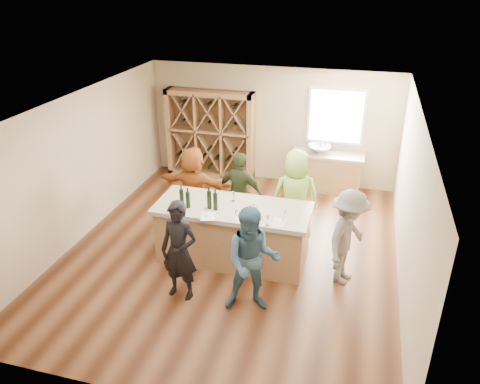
% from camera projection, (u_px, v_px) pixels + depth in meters
% --- Properties ---
extents(floor, '(6.00, 7.00, 0.10)m').
position_uv_depth(floor, '(232.00, 253.00, 8.87)').
color(floor, '#57311B').
rests_on(floor, ground).
extents(ceiling, '(6.00, 7.00, 0.10)m').
position_uv_depth(ceiling, '(231.00, 103.00, 7.62)').
color(ceiling, white).
rests_on(ceiling, ground).
extents(wall_back, '(6.00, 0.10, 2.80)m').
position_uv_depth(wall_back, '(272.00, 125.00, 11.33)').
color(wall_back, tan).
rests_on(wall_back, ground).
extents(wall_front, '(6.00, 0.10, 2.80)m').
position_uv_depth(wall_front, '(142.00, 312.00, 5.16)').
color(wall_front, tan).
rests_on(wall_front, ground).
extents(wall_left, '(0.10, 7.00, 2.80)m').
position_uv_depth(wall_left, '(79.00, 166.00, 8.97)').
color(wall_left, tan).
rests_on(wall_left, ground).
extents(wall_right, '(0.10, 7.00, 2.80)m').
position_uv_depth(wall_right, '(413.00, 204.00, 7.52)').
color(wall_right, tan).
rests_on(wall_right, ground).
extents(window_frame, '(1.30, 0.06, 1.30)m').
position_uv_depth(window_frame, '(336.00, 116.00, 10.76)').
color(window_frame, white).
rests_on(window_frame, wall_back).
extents(window_pane, '(1.18, 0.01, 1.18)m').
position_uv_depth(window_pane, '(336.00, 117.00, 10.72)').
color(window_pane, white).
rests_on(window_pane, wall_back).
extents(wine_rack, '(2.20, 0.45, 2.20)m').
position_uv_depth(wine_rack, '(210.00, 135.00, 11.58)').
color(wine_rack, '#956E47').
rests_on(wine_rack, floor).
extents(back_counter_base, '(1.60, 0.58, 0.86)m').
position_uv_depth(back_counter_base, '(326.00, 173.00, 11.12)').
color(back_counter_base, '#956E47').
rests_on(back_counter_base, floor).
extents(back_counter_top, '(1.70, 0.62, 0.06)m').
position_uv_depth(back_counter_top, '(327.00, 155.00, 10.92)').
color(back_counter_top, '#ACA08D').
rests_on(back_counter_top, back_counter_base).
extents(sink, '(0.54, 0.54, 0.19)m').
position_uv_depth(sink, '(319.00, 149.00, 10.91)').
color(sink, silver).
rests_on(sink, back_counter_top).
extents(faucet, '(0.02, 0.02, 0.30)m').
position_uv_depth(faucet, '(320.00, 144.00, 11.04)').
color(faucet, silver).
rests_on(faucet, back_counter_top).
extents(tasting_counter_base, '(2.60, 1.00, 1.00)m').
position_uv_depth(tasting_counter_base, '(233.00, 235.00, 8.39)').
color(tasting_counter_base, '#956E47').
rests_on(tasting_counter_base, floor).
extents(tasting_counter_top, '(2.72, 1.12, 0.08)m').
position_uv_depth(tasting_counter_top, '(233.00, 208.00, 8.16)').
color(tasting_counter_top, '#ACA08D').
rests_on(tasting_counter_top, tasting_counter_base).
extents(wine_bottle_a, '(0.09, 0.09, 0.30)m').
position_uv_depth(wine_bottle_a, '(182.00, 198.00, 8.11)').
color(wine_bottle_a, black).
rests_on(wine_bottle_a, tasting_counter_top).
extents(wine_bottle_b, '(0.08, 0.08, 0.29)m').
position_uv_depth(wine_bottle_b, '(188.00, 200.00, 8.04)').
color(wine_bottle_b, black).
rests_on(wine_bottle_b, tasting_counter_top).
extents(wine_bottle_d, '(0.10, 0.10, 0.32)m').
position_uv_depth(wine_bottle_d, '(209.00, 200.00, 8.01)').
color(wine_bottle_d, black).
rests_on(wine_bottle_d, tasting_counter_top).
extents(wine_bottle_e, '(0.08, 0.08, 0.31)m').
position_uv_depth(wine_bottle_e, '(215.00, 202.00, 7.97)').
color(wine_bottle_e, black).
rests_on(wine_bottle_e, tasting_counter_top).
extents(wine_glass_a, '(0.07, 0.07, 0.17)m').
position_uv_depth(wine_glass_a, '(206.00, 212.00, 7.78)').
color(wine_glass_a, white).
rests_on(wine_glass_a, tasting_counter_top).
extents(wine_glass_b, '(0.10, 0.10, 0.20)m').
position_uv_depth(wine_glass_b, '(235.00, 215.00, 7.65)').
color(wine_glass_b, white).
rests_on(wine_glass_b, tasting_counter_top).
extents(wine_glass_c, '(0.09, 0.09, 0.18)m').
position_uv_depth(wine_glass_c, '(267.00, 221.00, 7.50)').
color(wine_glass_c, white).
rests_on(wine_glass_c, tasting_counter_top).
extents(wine_glass_d, '(0.07, 0.07, 0.17)m').
position_uv_depth(wine_glass_d, '(253.00, 209.00, 7.88)').
color(wine_glass_d, white).
rests_on(wine_glass_d, tasting_counter_top).
extents(wine_glass_e, '(0.08, 0.08, 0.19)m').
position_uv_depth(wine_glass_e, '(284.00, 215.00, 7.66)').
color(wine_glass_e, white).
rests_on(wine_glass_e, tasting_counter_top).
extents(tasting_menu_a, '(0.31, 0.37, 0.00)m').
position_uv_depth(tasting_menu_a, '(208.00, 216.00, 7.82)').
color(tasting_menu_a, white).
rests_on(tasting_menu_a, tasting_counter_top).
extents(tasting_menu_b, '(0.30, 0.35, 0.00)m').
position_uv_depth(tasting_menu_b, '(242.00, 219.00, 7.74)').
color(tasting_menu_b, white).
rests_on(tasting_menu_b, tasting_counter_top).
extents(tasting_menu_c, '(0.25, 0.32, 0.00)m').
position_uv_depth(tasting_menu_c, '(278.00, 222.00, 7.63)').
color(tasting_menu_c, white).
rests_on(tasting_menu_c, tasting_counter_top).
extents(person_near_left, '(0.66, 0.51, 1.69)m').
position_uv_depth(person_near_left, '(179.00, 251.00, 7.29)').
color(person_near_left, black).
rests_on(person_near_left, floor).
extents(person_near_right, '(0.93, 0.65, 1.74)m').
position_uv_depth(person_near_right, '(252.00, 261.00, 7.01)').
color(person_near_right, '#335972').
rests_on(person_near_right, floor).
extents(person_server, '(0.83, 1.19, 1.68)m').
position_uv_depth(person_server, '(348.00, 238.00, 7.67)').
color(person_server, slate).
rests_on(person_server, floor).
extents(person_far_mid, '(1.05, 0.67, 1.66)m').
position_uv_depth(person_far_mid, '(240.00, 193.00, 9.20)').
color(person_far_mid, '#263319').
rests_on(person_far_mid, floor).
extents(person_far_right, '(1.02, 0.80, 1.84)m').
position_uv_depth(person_far_right, '(295.00, 196.00, 8.86)').
color(person_far_right, '#8CC64C').
rests_on(person_far_right, floor).
extents(person_far_left, '(1.59, 0.65, 1.69)m').
position_uv_depth(person_far_left, '(194.00, 187.00, 9.43)').
color(person_far_left, '#994C19').
rests_on(person_far_left, floor).
extents(wine_glass_f, '(0.07, 0.07, 0.18)m').
position_uv_depth(wine_glass_f, '(233.00, 197.00, 8.29)').
color(wine_glass_f, white).
rests_on(wine_glass_f, tasting_counter_top).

